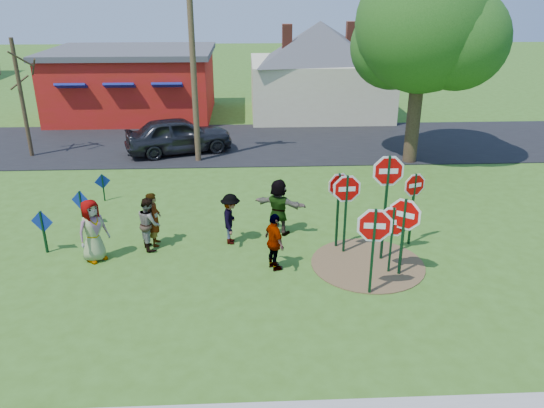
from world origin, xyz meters
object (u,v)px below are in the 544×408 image
(person_a, at_px, (93,231))
(leafy_tree, at_px, (426,32))
(stop_sign_a, at_px, (374,233))
(person_b, at_px, (154,219))
(stop_sign_c, at_px, (387,184))
(stop_sign_b, at_px, (339,192))
(utility_pole, at_px, (193,63))
(suv, at_px, (179,135))
(stop_sign_d, at_px, (414,191))

(person_a, height_order, leafy_tree, leafy_tree)
(stop_sign_a, bearing_deg, person_b, 160.68)
(person_a, xyz_separation_m, person_b, (1.57, 0.91, -0.09))
(leafy_tree, bearing_deg, stop_sign_c, -111.78)
(stop_sign_c, bearing_deg, stop_sign_b, 144.12)
(utility_pole, distance_m, leafy_tree, 9.66)
(stop_sign_b, distance_m, person_b, 5.55)
(stop_sign_b, bearing_deg, suv, 98.43)
(stop_sign_c, bearing_deg, person_a, 177.17)
(stop_sign_c, height_order, suv, stop_sign_c)
(stop_sign_d, distance_m, person_a, 9.33)
(person_b, height_order, utility_pole, utility_pole)
(stop_sign_b, distance_m, person_a, 7.10)
(stop_sign_a, bearing_deg, person_a, 172.03)
(leafy_tree, bearing_deg, suv, 170.11)
(person_b, height_order, suv, suv)
(suv, bearing_deg, person_b, 164.12)
(utility_pole, bearing_deg, stop_sign_b, -60.86)
(person_b, xyz_separation_m, suv, (-0.35, 9.50, 0.03))
(stop_sign_a, distance_m, suv, 14.05)
(suv, bearing_deg, leafy_tree, -117.86)
(stop_sign_b, bearing_deg, stop_sign_c, -57.45)
(stop_sign_d, xyz_separation_m, person_a, (-9.28, -0.56, -0.80))
(stop_sign_b, bearing_deg, stop_sign_d, -19.57)
(person_b, bearing_deg, suv, -3.42)
(suv, height_order, leafy_tree, leafy_tree)
(utility_pole, bearing_deg, suv, 127.48)
(stop_sign_c, height_order, person_b, stop_sign_c)
(person_b, bearing_deg, stop_sign_d, -98.06)
(stop_sign_b, relative_size, stop_sign_c, 0.76)
(person_b, xyz_separation_m, utility_pole, (0.62, 8.23, 3.47))
(leafy_tree, bearing_deg, person_a, -143.95)
(person_a, distance_m, person_b, 1.82)
(stop_sign_b, height_order, person_b, stop_sign_b)
(stop_sign_d, xyz_separation_m, person_b, (-7.71, 0.34, -0.88))
(stop_sign_a, height_order, stop_sign_d, stop_sign_a)
(stop_sign_c, relative_size, person_a, 1.77)
(stop_sign_b, bearing_deg, leafy_tree, 37.79)
(stop_sign_a, distance_m, stop_sign_d, 3.27)
(stop_sign_d, bearing_deg, stop_sign_b, 163.16)
(utility_pole, bearing_deg, stop_sign_c, -57.73)
(stop_sign_b, xyz_separation_m, person_a, (-7.03, -0.47, -0.87))
(stop_sign_d, xyz_separation_m, utility_pole, (-7.08, 8.57, 2.59))
(stop_sign_a, height_order, leafy_tree, leafy_tree)
(stop_sign_c, bearing_deg, stop_sign_d, 40.32)
(stop_sign_b, xyz_separation_m, leafy_tree, (4.74, 8.09, 3.74))
(person_a, distance_m, suv, 10.48)
(stop_sign_a, relative_size, utility_pole, 0.31)
(stop_sign_c, distance_m, person_b, 6.91)
(stop_sign_b, bearing_deg, person_a, 162.00)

